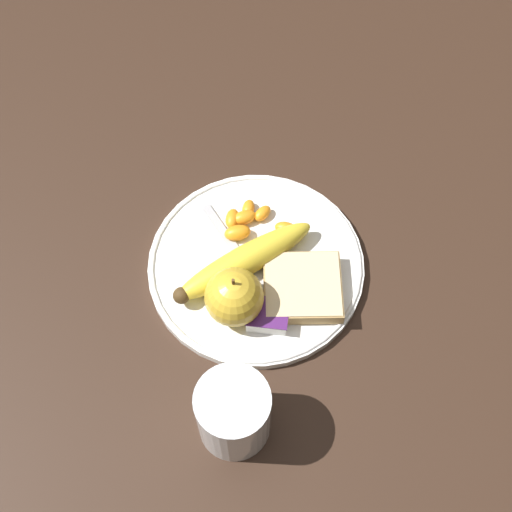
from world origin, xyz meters
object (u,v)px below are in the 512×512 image
Objects in this scene: juice_glass at (230,414)px; jam_packet at (268,315)px; fork at (244,262)px; plate at (256,265)px; bread_slice at (302,287)px; banana at (243,262)px; apple at (234,297)px.

juice_glass reaches higher than jam_packet.
plate is at bearing 55.17° from fork.
plate is at bearing -27.61° from bread_slice.
plate is 2.58× the size of bread_slice.
juice_glass is 0.20m from banana.
fork is (0.01, -0.20, -0.03)m from juice_glass.
apple is 0.56× the size of fork.
banana is at bearing 31.88° from plate.
apple reaches higher than plate.
bread_slice is 0.75× the size of fork.
bread_slice is at bearing -132.15° from jam_packet.
apple is 0.75× the size of bread_slice.
plate is 0.07m from bread_slice.
bread_slice is at bearing 29.58° from fork.
apple is 0.09m from bread_slice.
bread_slice reaches higher than plate.
apple reaches higher than fork.
juice_glass is at bearing 78.43° from jam_packet.
banana reaches higher than jam_packet.
apple is at bearing -11.11° from jam_packet.
banana is (0.01, -0.20, -0.01)m from juice_glass.
fork is at bearing -62.33° from jam_packet.
fork is (-0.00, -0.07, -0.03)m from apple.
banana is at bearing -86.83° from juice_glass.
banana is (0.01, 0.01, 0.02)m from plate.
banana is at bearing -60.06° from jam_packet.
banana is 1.64× the size of bread_slice.
banana reaches higher than plate.
plate is at bearing -148.12° from banana.
jam_packet is (-0.04, 0.07, 0.01)m from fork.
plate is 0.02m from fork.
apple is at bearing 86.64° from banana.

